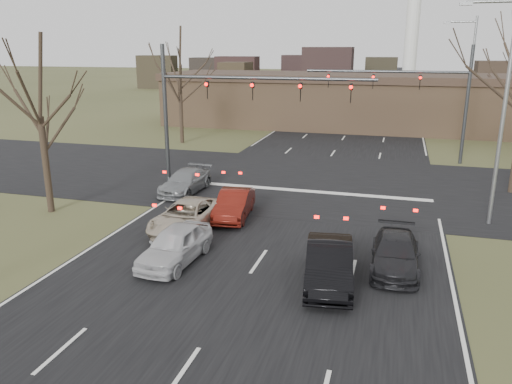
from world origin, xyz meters
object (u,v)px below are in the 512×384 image
at_px(car_white_sedan, 175,245).
at_px(car_black_hatch, 329,264).
at_px(streetlight_right_far, 467,79).
at_px(car_grey_ahead, 185,181).
at_px(building, 373,101).
at_px(car_silver_suv, 187,216).
at_px(car_charcoal_sedan, 395,253).
at_px(mast_arm_far, 424,90).
at_px(car_red_ahead, 234,204).
at_px(streetlight_right_near, 501,101).
at_px(mast_arm_near, 218,98).

height_order(car_white_sedan, car_black_hatch, car_black_hatch).
distance_m(streetlight_right_far, car_grey_ahead, 23.05).
height_order(building, car_black_hatch, building).
bearing_deg(building, car_silver_suv, -100.46).
bearing_deg(car_charcoal_sedan, building, 94.19).
bearing_deg(car_charcoal_sedan, mast_arm_far, 85.55).
xyz_separation_m(mast_arm_far, car_white_sedan, (-9.18, -20.87, -4.33)).
relative_size(car_white_sedan, car_red_ahead, 1.01).
bearing_deg(building, streetlight_right_far, -56.35).
height_order(building, mast_arm_far, mast_arm_far).
bearing_deg(car_silver_suv, streetlight_right_far, 60.04).
relative_size(car_black_hatch, car_red_ahead, 1.11).
relative_size(streetlight_right_near, car_red_ahead, 2.52).
height_order(streetlight_right_near, car_white_sedan, streetlight_right_near).
distance_m(mast_arm_near, mast_arm_far, 15.17).
bearing_deg(mast_arm_far, car_grey_ahead, -136.55).
bearing_deg(car_white_sedan, car_silver_suv, 109.63).
height_order(car_charcoal_sedan, car_red_ahead, car_red_ahead).
relative_size(building, car_white_sedan, 10.55).
distance_m(building, mast_arm_near, 26.14).
xyz_separation_m(streetlight_right_near, car_silver_suv, (-12.82, -4.52, -4.95)).
height_order(mast_arm_near, car_silver_suv, mast_arm_near).
xyz_separation_m(car_white_sedan, car_charcoal_sedan, (7.93, 1.66, -0.08)).
relative_size(mast_arm_near, streetlight_right_near, 1.21).
relative_size(car_silver_suv, car_charcoal_sedan, 1.11).
bearing_deg(car_grey_ahead, streetlight_right_near, -1.24).
height_order(mast_arm_far, car_silver_suv, mast_arm_far).
bearing_deg(car_red_ahead, car_silver_suv, -131.61).
distance_m(building, mast_arm_far, 15.75).
relative_size(mast_arm_far, car_charcoal_sedan, 2.68).
bearing_deg(building, car_red_ahead, -98.46).
relative_size(car_silver_suv, car_grey_ahead, 1.08).
relative_size(streetlight_right_near, car_white_sedan, 2.49).
distance_m(mast_arm_near, car_red_ahead, 7.47).
height_order(car_grey_ahead, car_red_ahead, car_red_ahead).
xyz_separation_m(mast_arm_far, car_charcoal_sedan, (-1.26, -19.20, -4.41)).
bearing_deg(mast_arm_far, car_silver_suv, -120.17).
relative_size(car_silver_suv, car_white_sedan, 1.15).
bearing_deg(car_silver_suv, car_white_sedan, -71.60).
xyz_separation_m(mast_arm_far, streetlight_right_far, (3.14, 4.00, 0.57)).
bearing_deg(car_charcoal_sedan, streetlight_right_far, 78.57).
relative_size(mast_arm_far, car_white_sedan, 2.77).
xyz_separation_m(car_silver_suv, car_red_ahead, (1.49, 2.15, 0.01)).
height_order(mast_arm_far, car_red_ahead, mast_arm_far).
bearing_deg(mast_arm_far, car_black_hatch, -99.20).
xyz_separation_m(building, car_black_hatch, (0.78, -36.04, -1.94)).
distance_m(mast_arm_far, car_grey_ahead, 18.02).
height_order(streetlight_right_near, car_charcoal_sedan, streetlight_right_near).
height_order(car_silver_suv, car_charcoal_sedan, car_silver_suv).
xyz_separation_m(building, mast_arm_far, (4.18, -15.00, 2.35)).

